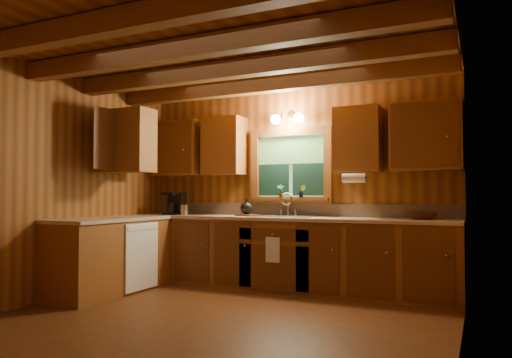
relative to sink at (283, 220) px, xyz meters
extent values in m
plane|color=#502C13|center=(0.00, -1.60, -0.86)|extent=(4.20, 4.20, 0.00)
plane|color=brown|center=(0.00, -1.60, 1.74)|extent=(4.20, 4.20, 0.00)
plane|color=brown|center=(0.00, 0.30, 0.44)|extent=(4.20, 0.00, 4.20)
plane|color=brown|center=(0.00, -3.50, 0.44)|extent=(4.20, 0.00, 4.20)
plane|color=brown|center=(-2.10, -1.60, 0.44)|extent=(0.00, 3.80, 3.80)
plane|color=brown|center=(2.10, -1.60, 0.44)|extent=(0.00, 3.80, 3.80)
cube|color=brown|center=(0.00, -2.80, 1.63)|extent=(4.20, 0.14, 0.18)
cube|color=brown|center=(0.00, -2.00, 1.63)|extent=(4.20, 0.14, 0.18)
cube|color=brown|center=(0.00, -1.20, 1.63)|extent=(4.20, 0.14, 0.18)
cube|color=brown|center=(0.00, -0.40, 1.63)|extent=(4.20, 0.14, 0.18)
cube|color=brown|center=(0.00, -0.01, -0.43)|extent=(4.20, 0.62, 0.86)
cube|color=brown|center=(-1.79, -1.12, -0.43)|extent=(0.62, 1.60, 0.86)
cube|color=tan|center=(0.00, -0.01, 0.02)|extent=(4.20, 0.66, 0.04)
cube|color=tan|center=(-1.78, -1.12, 0.02)|extent=(0.64, 1.60, 0.04)
cube|color=tan|center=(0.00, 0.28, 0.12)|extent=(4.20, 0.02, 0.16)
cube|color=white|center=(-1.47, -0.92, -0.43)|extent=(0.02, 0.60, 0.80)
cube|color=brown|center=(-1.70, 0.13, 0.98)|extent=(0.78, 0.34, 0.78)
cube|color=brown|center=(-0.92, 0.13, 0.98)|extent=(0.55, 0.34, 0.78)
cube|color=brown|center=(0.92, 0.13, 0.98)|extent=(0.55, 0.34, 0.78)
cube|color=brown|center=(1.70, 0.13, 0.98)|extent=(0.78, 0.34, 0.78)
cube|color=brown|center=(-1.93, -0.92, 0.98)|extent=(0.34, 1.10, 0.78)
cube|color=brown|center=(0.00, 0.26, 1.14)|extent=(1.12, 0.08, 0.10)
cube|color=brown|center=(0.00, 0.26, 0.24)|extent=(1.12, 0.08, 0.10)
cube|color=brown|center=(-0.51, 0.26, 0.69)|extent=(0.10, 0.08, 0.80)
cube|color=brown|center=(0.51, 0.26, 0.69)|extent=(0.10, 0.08, 0.80)
cube|color=#3E7832|center=(0.00, 0.29, 0.69)|extent=(0.92, 0.01, 0.80)
cube|color=black|center=(-0.24, 0.27, 0.52)|extent=(0.42, 0.02, 0.42)
cube|color=black|center=(0.24, 0.27, 0.52)|extent=(0.42, 0.02, 0.42)
cylinder|color=black|center=(0.00, 0.27, 0.71)|extent=(0.92, 0.01, 0.01)
cube|color=brown|center=(0.00, 0.22, 0.26)|extent=(1.06, 0.14, 0.04)
cylinder|color=black|center=(0.00, 0.26, 1.37)|extent=(0.08, 0.03, 0.08)
cylinder|color=black|center=(-0.10, 0.20, 1.37)|extent=(0.09, 0.17, 0.08)
cylinder|color=black|center=(0.10, 0.20, 1.37)|extent=(0.09, 0.17, 0.08)
sphere|color=#FFE0A5|center=(-0.16, 0.14, 1.30)|extent=(0.13, 0.13, 0.13)
sphere|color=#FFE0A5|center=(0.16, 0.14, 1.30)|extent=(0.13, 0.13, 0.13)
cylinder|color=white|center=(0.92, -0.07, 0.51)|extent=(0.27, 0.11, 0.11)
cube|color=white|center=(0.00, -0.34, -0.34)|extent=(0.18, 0.01, 0.30)
cube|color=silver|center=(0.00, 0.00, 0.05)|extent=(0.82, 0.48, 0.02)
cube|color=#262628|center=(-0.19, 0.00, -0.02)|extent=(0.34, 0.40, 0.14)
cube|color=#262628|center=(0.19, 0.00, -0.02)|extent=(0.34, 0.40, 0.14)
cylinder|color=silver|center=(0.00, 0.18, 0.15)|extent=(0.04, 0.04, 0.22)
torus|color=silver|center=(0.00, 0.12, 0.26)|extent=(0.16, 0.02, 0.16)
cube|color=black|center=(-1.64, -0.07, 0.06)|extent=(0.17, 0.21, 0.03)
cube|color=black|center=(-1.64, 0.00, 0.21)|extent=(0.17, 0.08, 0.29)
cube|color=black|center=(-1.64, -0.09, 0.34)|extent=(0.17, 0.19, 0.04)
cylinder|color=black|center=(-1.64, -0.10, 0.14)|extent=(0.11, 0.11, 0.13)
cylinder|color=silver|center=(-1.42, -0.09, 0.11)|extent=(0.11, 0.11, 0.14)
cylinder|color=black|center=(-1.43, -0.10, 0.26)|extent=(0.03, 0.04, 0.20)
cylinder|color=black|center=(-1.42, -0.09, 0.26)|extent=(0.01, 0.01, 0.20)
cylinder|color=black|center=(-1.40, -0.08, 0.26)|extent=(0.03, 0.04, 0.20)
cylinder|color=black|center=(-1.39, -0.08, 0.26)|extent=(0.04, 0.05, 0.20)
cube|color=#552D12|center=(-0.52, 0.02, 0.06)|extent=(0.28, 0.23, 0.02)
sphere|color=black|center=(-0.52, 0.02, 0.15)|extent=(0.16, 0.16, 0.16)
cylinder|color=black|center=(-0.52, 0.02, 0.25)|extent=(0.03, 0.03, 0.04)
imported|color=#48230C|center=(1.65, 0.06, 0.09)|extent=(0.37, 0.37, 0.08)
imported|color=#552D12|center=(-0.12, 0.21, 0.37)|extent=(0.11, 0.09, 0.17)
imported|color=#552D12|center=(0.18, 0.19, 0.36)|extent=(0.10, 0.09, 0.16)
camera|label=1|loc=(2.27, -5.63, 0.32)|focal=33.80mm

